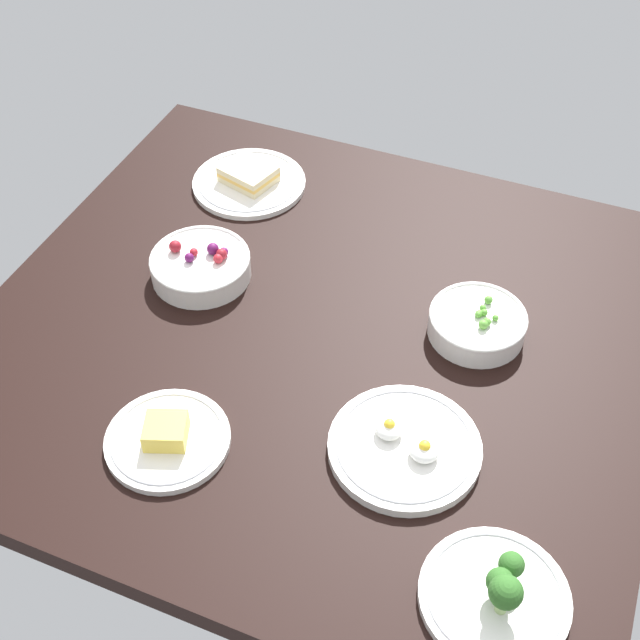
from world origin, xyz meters
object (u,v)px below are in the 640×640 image
at_px(plate_sandwich, 249,180).
at_px(bowl_berries, 201,265).
at_px(bowl_peas, 477,323).
at_px(plate_broccoli, 497,594).
at_px(plate_cheese, 167,438).
at_px(plate_eggs, 405,446).

distance_m(plate_sandwich, bowl_berries, 0.27).
distance_m(bowl_peas, bowl_berries, 0.48).
bearing_deg(bowl_berries, plate_broccoli, 147.60).
bearing_deg(plate_sandwich, bowl_peas, 156.84).
distance_m(plate_sandwich, plate_cheese, 0.63).
xyz_separation_m(plate_cheese, plate_broccoli, (-0.50, 0.06, 0.01)).
bearing_deg(plate_cheese, bowl_berries, -70.11).
height_order(plate_sandwich, bowl_berries, bowl_berries).
bearing_deg(bowl_peas, plate_sandwich, -23.16).
xyz_separation_m(plate_broccoli, bowl_berries, (0.63, -0.40, 0.01)).
height_order(bowl_peas, plate_broccoli, plate_broccoli).
distance_m(plate_sandwich, bowl_peas, 0.56).
xyz_separation_m(plate_cheese, bowl_peas, (-0.36, -0.39, 0.01)).
height_order(plate_cheese, bowl_berries, bowl_berries).
distance_m(plate_eggs, plate_broccoli, 0.25).
xyz_separation_m(plate_eggs, bowl_berries, (0.45, -0.22, 0.01)).
relative_size(plate_cheese, plate_broccoli, 0.96).
height_order(plate_sandwich, plate_eggs, plate_eggs).
bearing_deg(plate_cheese, plate_sandwich, -75.36).
bearing_deg(plate_eggs, bowl_berries, -26.42).
relative_size(plate_sandwich, plate_cheese, 1.20).
xyz_separation_m(plate_sandwich, plate_cheese, (-0.16, 0.61, -0.00)).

